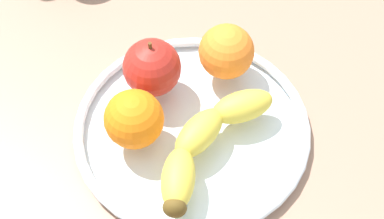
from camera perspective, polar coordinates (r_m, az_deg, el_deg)
ground_plane at (r=69.93cm, az=0.00°, el=-3.21°), size 124.66×124.66×4.00cm
fruit_bowl at (r=67.47cm, az=0.00°, el=-1.90°), size 28.50×28.50×1.80cm
banana at (r=63.27cm, az=1.47°, el=-3.22°), size 19.34×11.16×3.71cm
apple at (r=67.49cm, az=-4.10°, el=4.29°), size 7.12×7.12×7.92cm
orange_front_right at (r=63.31cm, az=-5.94°, el=-0.97°), size 6.89×6.89×6.89cm
orange_back_right at (r=69.22cm, az=3.52°, el=5.91°), size 6.92×6.92×6.92cm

